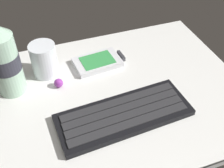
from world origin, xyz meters
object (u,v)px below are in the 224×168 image
(handheld_device, at_px, (100,62))
(trackball_mouse, at_px, (59,83))
(keyboard, at_px, (123,115))
(juice_cup, at_px, (44,61))
(water_bottle, at_px, (4,59))

(handheld_device, relative_size, trackball_mouse, 6.03)
(keyboard, xyz_separation_m, juice_cup, (-0.13, 0.20, 0.03))
(trackball_mouse, bearing_deg, handheld_device, 22.57)
(water_bottle, bearing_deg, trackball_mouse, -14.57)
(keyboard, xyz_separation_m, trackball_mouse, (-0.11, 0.14, 0.00))
(keyboard, xyz_separation_m, handheld_device, (0.01, 0.19, -0.00))
(handheld_device, distance_m, water_bottle, 0.24)
(keyboard, bearing_deg, water_bottle, 141.70)
(keyboard, bearing_deg, handheld_device, 87.28)
(keyboard, relative_size, handheld_device, 2.23)
(keyboard, relative_size, water_bottle, 1.42)
(handheld_device, distance_m, trackball_mouse, 0.13)
(juice_cup, distance_m, trackball_mouse, 0.07)
(handheld_device, distance_m, juice_cup, 0.14)
(juice_cup, distance_m, water_bottle, 0.10)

